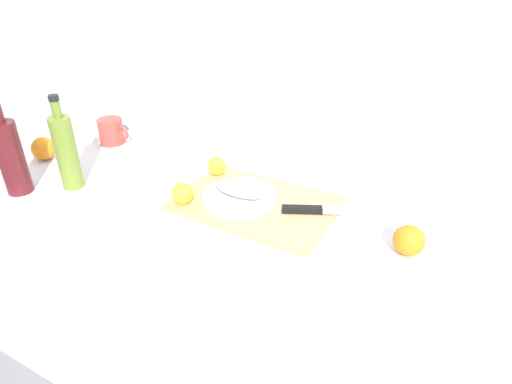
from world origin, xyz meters
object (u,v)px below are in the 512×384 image
(orange_0, at_px, (409,240))
(chef_knife, at_px, (322,210))
(white_plate, at_px, (240,197))
(wine_bottle, at_px, (10,156))
(lemon_0, at_px, (217,166))
(coffee_mug_0, at_px, (111,131))
(fish_fillet, at_px, (239,189))
(cutting_board, at_px, (256,204))
(olive_oil_bottle, at_px, (66,151))

(orange_0, bearing_deg, chef_knife, 170.58)
(white_plate, height_order, chef_knife, chef_knife)
(orange_0, bearing_deg, wine_bottle, -166.84)
(lemon_0, bearing_deg, white_plate, -35.20)
(coffee_mug_0, bearing_deg, lemon_0, -6.04)
(white_plate, bearing_deg, fish_fillet, 0.00)
(cutting_board, height_order, chef_knife, chef_knife)
(cutting_board, xyz_separation_m, lemon_0, (-0.19, 0.08, 0.04))
(cutting_board, bearing_deg, lemon_0, 155.60)
(cutting_board, height_order, coffee_mug_0, coffee_mug_0)
(orange_0, bearing_deg, lemon_0, 171.44)
(lemon_0, distance_m, coffee_mug_0, 0.50)
(white_plate, xyz_separation_m, chef_knife, (0.23, 0.05, 0.00))
(white_plate, relative_size, chef_knife, 0.79)
(fish_fillet, height_order, lemon_0, lemon_0)
(olive_oil_bottle, distance_m, orange_0, 1.00)
(coffee_mug_0, bearing_deg, cutting_board, -11.33)
(lemon_0, bearing_deg, orange_0, -8.56)
(cutting_board, xyz_separation_m, olive_oil_bottle, (-0.56, -0.17, 0.11))
(fish_fillet, distance_m, orange_0, 0.47)
(orange_0, bearing_deg, white_plate, -179.14)
(white_plate, distance_m, wine_bottle, 0.68)
(lemon_0, bearing_deg, olive_oil_bottle, -145.82)
(lemon_0, bearing_deg, coffee_mug_0, 173.96)
(white_plate, distance_m, olive_oil_bottle, 0.54)
(white_plate, bearing_deg, orange_0, 0.86)
(lemon_0, xyz_separation_m, coffee_mug_0, (-0.50, 0.05, -0.00))
(coffee_mug_0, xyz_separation_m, orange_0, (1.12, -0.15, -0.01))
(cutting_board, xyz_separation_m, coffee_mug_0, (-0.69, 0.14, 0.04))
(fish_fillet, distance_m, chef_knife, 0.24)
(fish_fillet, height_order, orange_0, orange_0)
(chef_knife, height_order, orange_0, orange_0)
(orange_0, bearing_deg, fish_fillet, -179.14)
(olive_oil_bottle, distance_m, wine_bottle, 0.16)
(chef_knife, bearing_deg, olive_oil_bottle, 168.70)
(cutting_board, bearing_deg, coffee_mug_0, 168.67)
(white_plate, relative_size, fish_fillet, 1.33)
(lemon_0, height_order, wine_bottle, wine_bottle)
(fish_fillet, bearing_deg, chef_knife, 11.44)
(chef_knife, xyz_separation_m, orange_0, (0.24, -0.04, 0.01))
(lemon_0, bearing_deg, wine_bottle, -144.33)
(fish_fillet, bearing_deg, white_plate, 0.00)
(fish_fillet, distance_m, lemon_0, 0.17)
(white_plate, height_order, olive_oil_bottle, olive_oil_bottle)
(lemon_0, distance_m, wine_bottle, 0.60)
(lemon_0, xyz_separation_m, orange_0, (0.61, -0.09, -0.01))
(cutting_board, distance_m, wine_bottle, 0.73)
(chef_knife, height_order, coffee_mug_0, coffee_mug_0)
(fish_fillet, xyz_separation_m, coffee_mug_0, (-0.64, 0.15, -0.01))
(olive_oil_bottle, xyz_separation_m, wine_bottle, (-0.12, -0.10, -0.00))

